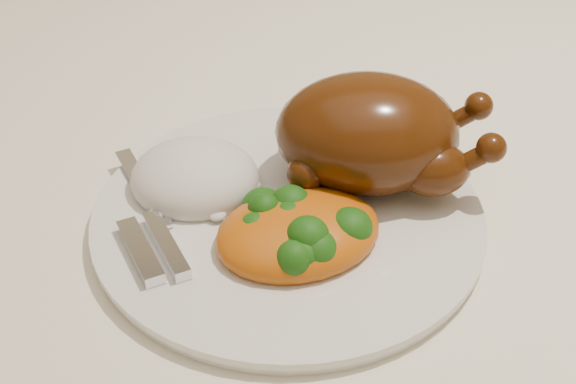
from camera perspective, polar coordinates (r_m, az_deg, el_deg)
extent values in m
cube|color=brown|center=(0.71, 11.67, -1.04)|extent=(1.60, 0.90, 0.04)
cube|color=white|center=(0.69, 11.91, 0.51)|extent=(1.72, 1.02, 0.01)
cube|color=white|center=(1.16, 4.09, 12.40)|extent=(1.72, 0.01, 0.18)
cylinder|color=white|center=(0.63, 0.00, -1.91)|extent=(0.35, 0.35, 0.01)
ellipsoid|color=#4F2508|center=(0.63, 5.65, 4.17)|extent=(0.16, 0.13, 0.09)
ellipsoid|color=#4F2508|center=(0.62, 4.90, 5.48)|extent=(0.08, 0.06, 0.04)
ellipsoid|color=#4F2508|center=(0.62, 10.37, 1.57)|extent=(0.06, 0.04, 0.04)
sphere|color=#4F2508|center=(0.62, 14.26, 3.06)|extent=(0.02, 0.02, 0.02)
ellipsoid|color=#4F2508|center=(0.67, 9.79, 4.56)|extent=(0.06, 0.04, 0.04)
sphere|color=#4F2508|center=(0.67, 13.42, 5.97)|extent=(0.02, 0.02, 0.02)
sphere|color=#4F2508|center=(0.61, 1.28, 1.36)|extent=(0.03, 0.03, 0.03)
sphere|color=#4F2508|center=(0.67, 1.35, 4.81)|extent=(0.03, 0.03, 0.03)
ellipsoid|color=white|center=(0.65, -6.64, 0.95)|extent=(0.12, 0.11, 0.05)
ellipsoid|color=#D05F0D|center=(0.59, 0.71, -2.95)|extent=(0.14, 0.12, 0.04)
ellipsoid|color=#D05F0D|center=(0.60, 3.72, -2.06)|extent=(0.06, 0.05, 0.03)
ellipsoid|color=#113709|center=(0.60, -0.43, -1.37)|extent=(0.02, 0.02, 0.03)
ellipsoid|color=#113709|center=(0.60, 0.19, -1.12)|extent=(0.03, 0.03, 0.04)
ellipsoid|color=#113709|center=(0.59, -1.70, -1.31)|extent=(0.03, 0.03, 0.03)
ellipsoid|color=#113709|center=(0.60, 2.04, -1.91)|extent=(0.03, 0.03, 0.03)
ellipsoid|color=#113709|center=(0.57, 2.06, -4.19)|extent=(0.03, 0.03, 0.03)
ellipsoid|color=#113709|center=(0.58, 4.44, -2.53)|extent=(0.03, 0.03, 0.03)
ellipsoid|color=#113709|center=(0.57, 1.40, -3.16)|extent=(0.03, 0.03, 0.03)
ellipsoid|color=#113709|center=(0.56, 0.40, -4.83)|extent=(0.03, 0.03, 0.03)
ellipsoid|color=#113709|center=(0.61, -1.81, -1.10)|extent=(0.03, 0.03, 0.03)
ellipsoid|color=#113709|center=(0.59, 0.06, -2.25)|extent=(0.03, 0.03, 0.03)
ellipsoid|color=#113709|center=(0.56, 0.93, -4.27)|extent=(0.03, 0.03, 0.03)
ellipsoid|color=#113709|center=(0.58, -2.31, -2.59)|extent=(0.03, 0.03, 0.02)
cube|color=silver|center=(0.65, -10.29, 0.33)|extent=(0.05, 0.11, 0.00)
cube|color=silver|center=(0.59, -10.47, -4.16)|extent=(0.04, 0.07, 0.01)
cube|color=silver|center=(0.59, -8.67, -3.74)|extent=(0.04, 0.07, 0.01)
cube|color=silver|center=(0.65, -8.67, 0.53)|extent=(0.04, 0.08, 0.00)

